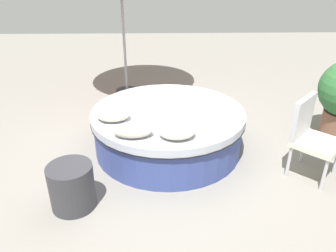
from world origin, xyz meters
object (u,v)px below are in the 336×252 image
throw_pillow_0 (113,114)px  throw_pillow_2 (177,131)px  throw_pillow_1 (133,130)px  round_bed (168,129)px  side_table (72,186)px  patio_chair (310,132)px

throw_pillow_0 → throw_pillow_2: bearing=149.5°
throw_pillow_0 → throw_pillow_1: size_ratio=0.93×
throw_pillow_1 → round_bed: bearing=-121.2°
round_bed → side_table: bearing=48.5°
throw_pillow_0 → patio_chair: bearing=171.7°
throw_pillow_1 → throw_pillow_2: (-0.50, 0.04, 0.00)m
throw_pillow_0 → patio_chair: 2.42m
side_table → round_bed: bearing=-131.5°
throw_pillow_1 → side_table: throw_pillow_1 is taller
patio_chair → side_table: size_ratio=1.94×
throw_pillow_2 → patio_chair: (-1.61, -0.11, -0.10)m
round_bed → throw_pillow_2: (-0.08, 0.73, 0.37)m
round_bed → patio_chair: patio_chair is taller
round_bed → throw_pillow_1: throw_pillow_1 is taller
round_bed → throw_pillow_0: 0.84m
throw_pillow_0 → throw_pillow_1: throw_pillow_0 is taller
throw_pillow_0 → patio_chair: (-2.39, 0.35, -0.11)m
round_bed → throw_pillow_2: throw_pillow_2 is taller
patio_chair → round_bed: bearing=-67.0°
throw_pillow_1 → patio_chair: patio_chair is taller
throw_pillow_1 → side_table: bearing=38.1°
patio_chair → side_table: bearing=-35.1°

